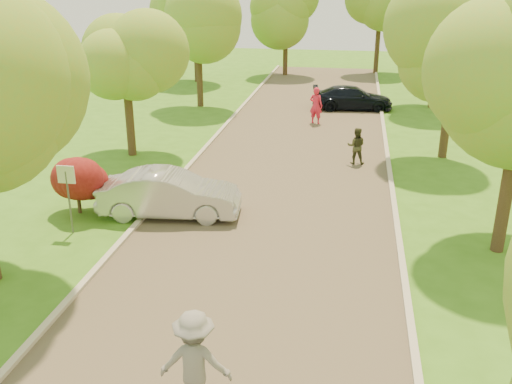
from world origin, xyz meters
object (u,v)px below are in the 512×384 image
Objects in this scene: person_striped at (316,106)px; person_olive at (356,146)px; street_sign at (67,185)px; silver_sedan at (170,194)px; skateboarder at (195,362)px; dark_sedan at (352,98)px.

person_olive is (2.16, -6.56, -0.19)m from person_striped.
street_sign is 1.13× the size of person_striped.
person_olive is (5.94, 6.55, 0.02)m from silver_sedan.
street_sign is 8.97m from skateboarder.
skateboarder is (3.28, -8.63, 0.37)m from silver_sedan.
person_striped is (3.77, 13.10, 0.21)m from silver_sedan.
dark_sedan is 10.33m from person_olive.
dark_sedan is 25.61m from skateboarder.
silver_sedan is 2.37× the size of person_striped.
street_sign is 1.09× the size of skateboarder.
street_sign is 1.41× the size of person_olive.
skateboarder is at bearing 79.86° from person_olive.
skateboarder is 1.03× the size of person_striped.
dark_sedan is 2.99× the size of person_olive.
person_striped is at bearing -71.96° from person_olive.
skateboarder is 15.41m from person_olive.
dark_sedan is at bearing 66.40° from street_sign.
skateboarder is at bearing -49.47° from street_sign.
street_sign reaches higher than skateboarder.
skateboarder is at bearing 168.90° from dark_sedan.
person_olive is at bearing 175.91° from dark_sedan.
street_sign reaches higher than person_olive.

